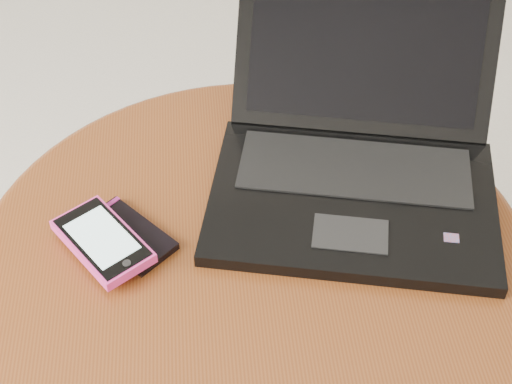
{
  "coord_description": "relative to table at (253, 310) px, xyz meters",
  "views": [
    {
      "loc": [
        -0.04,
        -0.67,
        1.22
      ],
      "look_at": [
        0.02,
        -0.06,
        0.6
      ],
      "focal_mm": 53.19,
      "sensor_mm": 36.0,
      "label": 1
    }
  ],
  "objects": [
    {
      "name": "table",
      "position": [
        0.0,
        0.0,
        0.0
      ],
      "size": [
        0.68,
        0.68,
        0.54
      ],
      "color": "#502A14",
      "rests_on": "ground"
    },
    {
      "name": "phone_black",
      "position": [
        -0.15,
        0.03,
        0.12
      ],
      "size": [
        0.12,
        0.13,
        0.01
      ],
      "color": "black",
      "rests_on": "table"
    },
    {
      "name": "phone_pink",
      "position": [
        -0.17,
        0.02,
        0.13
      ],
      "size": [
        0.13,
        0.14,
        0.02
      ],
      "color": "#FC38A0",
      "rests_on": "phone_black"
    },
    {
      "name": "laptop",
      "position": [
        0.14,
        0.11,
        0.15
      ],
      "size": [
        0.42,
        0.43,
        0.2
      ],
      "color": "black",
      "rests_on": "table"
    }
  ]
}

